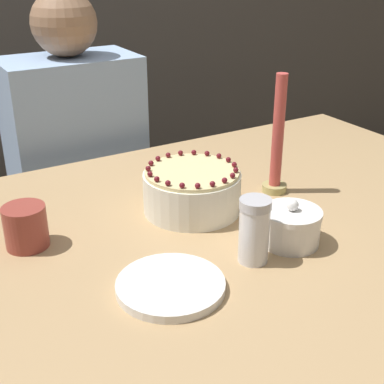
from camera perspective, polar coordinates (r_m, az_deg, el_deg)
The scene contains 8 objects.
dining_table at distance 1.21m, azimuth 4.55°, elevation -7.96°, with size 1.49×1.06×0.77m.
cake at distance 1.20m, azimuth 0.00°, elevation 0.18°, with size 0.22×0.22×0.11m.
sugar_bowl at distance 1.09m, azimuth 10.48°, elevation -3.62°, with size 0.12×0.12×0.10m.
sugar_shaker at distance 1.01m, azimuth 6.64°, elevation -4.07°, with size 0.06×0.06×0.13m.
plate_stack at distance 0.95m, azimuth -2.30°, elevation -9.95°, with size 0.19×0.19×0.02m.
candle at distance 1.28m, azimuth 9.08°, elevation 4.92°, with size 0.06×0.06×0.29m.
cup at distance 1.11m, azimuth -17.32°, elevation -3.55°, with size 0.09×0.09×0.09m.
person_man_blue_shirt at distance 1.82m, azimuth -11.66°, elevation -1.65°, with size 0.40×0.34×1.21m.
Camera 1 is at (-0.60, -0.83, 1.32)m, focal length 50.00 mm.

